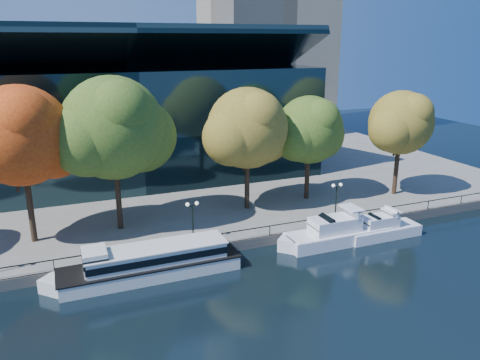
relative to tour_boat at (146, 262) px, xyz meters
name	(u,v)px	position (x,y,z in m)	size (l,w,h in m)	color
ground	(235,267)	(7.66, -1.22, -1.36)	(160.00, 160.00, 0.00)	black
promenade	(152,165)	(7.66, 35.16, -0.86)	(90.00, 67.08, 1.00)	slate
railing	(222,234)	(7.66, 2.03, 0.58)	(88.20, 0.08, 0.99)	black
convention_building	(127,121)	(3.66, 30.57, 7.15)	(50.00, 24.57, 21.43)	black
tour_boat	(146,262)	(0.00, 0.00, 0.00)	(16.80, 3.75, 3.19)	silver
cruiser_near	(335,233)	(18.80, -0.15, -0.25)	(12.30, 3.17, 3.56)	white
cruiser_far	(379,229)	(23.82, -0.63, -0.40)	(9.23, 2.56, 3.01)	white
tree_1	(23,138)	(-8.79, 9.12, 9.73)	(11.48, 9.42, 14.88)	black
tree_2	(115,130)	(-0.61, 9.28, 9.83)	(12.58, 10.31, 15.43)	black
tree_3	(249,130)	(13.77, 10.05, 8.73)	(11.17, 9.16, 13.75)	black
tree_4	(311,131)	(21.82, 10.54, 7.92)	(9.97, 8.18, 12.44)	black
tree_5	(402,124)	(32.95, 7.98, 8.47)	(9.64, 7.91, 12.86)	black
lamp_1	(192,213)	(5.14, 3.28, 2.62)	(1.26, 0.36, 4.03)	black
lamp_2	(337,193)	(21.03, 3.28, 2.62)	(1.26, 0.36, 4.03)	black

